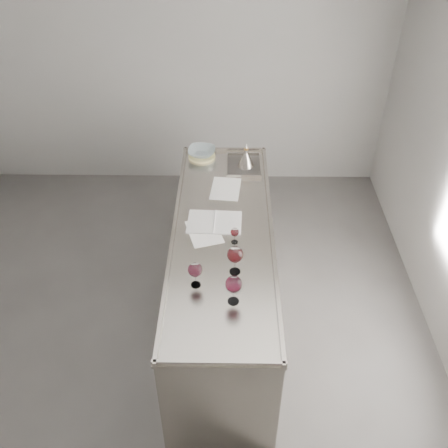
{
  "coord_description": "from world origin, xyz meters",
  "views": [
    {
      "loc": [
        0.55,
        -2.6,
        3.33
      ],
      "look_at": [
        0.51,
        0.29,
        1.02
      ],
      "focal_mm": 40.0,
      "sensor_mm": 36.0,
      "label": 1
    }
  ],
  "objects_px": {
    "wine_funnel": "(246,159)",
    "wine_glass_small": "(235,233)",
    "wine_glass_left": "(195,270)",
    "wine_glass_middle": "(235,255)",
    "wine_glass_right": "(234,285)",
    "notebook": "(214,222)",
    "counter": "(223,276)",
    "ceramic_bowl": "(202,152)"
  },
  "relations": [
    {
      "from": "wine_glass_small",
      "to": "notebook",
      "type": "relative_size",
      "value": 0.3
    },
    {
      "from": "wine_glass_small",
      "to": "ceramic_bowl",
      "type": "distance_m",
      "value": 1.24
    },
    {
      "from": "counter",
      "to": "wine_glass_middle",
      "type": "xyz_separation_m",
      "value": [
        0.09,
        -0.43,
        0.62
      ]
    },
    {
      "from": "wine_glass_left",
      "to": "wine_glass_middle",
      "type": "xyz_separation_m",
      "value": [
        0.26,
        0.13,
        0.02
      ]
    },
    {
      "from": "wine_glass_small",
      "to": "ceramic_bowl",
      "type": "relative_size",
      "value": 0.51
    },
    {
      "from": "notebook",
      "to": "wine_glass_middle",
      "type": "bearing_deg",
      "value": -71.56
    },
    {
      "from": "wine_funnel",
      "to": "wine_glass_small",
      "type": "bearing_deg",
      "value": -95.6
    },
    {
      "from": "wine_glass_small",
      "to": "wine_funnel",
      "type": "xyz_separation_m",
      "value": [
        0.1,
        1.05,
        -0.02
      ]
    },
    {
      "from": "notebook",
      "to": "wine_funnel",
      "type": "bearing_deg",
      "value": 75.09
    },
    {
      "from": "wine_glass_left",
      "to": "wine_funnel",
      "type": "height_order",
      "value": "wine_funnel"
    },
    {
      "from": "counter",
      "to": "wine_funnel",
      "type": "distance_m",
      "value": 1.09
    },
    {
      "from": "wine_glass_small",
      "to": "counter",
      "type": "bearing_deg",
      "value": 125.91
    },
    {
      "from": "wine_funnel",
      "to": "wine_glass_middle",
      "type": "bearing_deg",
      "value": -94.3
    },
    {
      "from": "ceramic_bowl",
      "to": "wine_glass_right",
      "type": "bearing_deg",
      "value": -80.82
    },
    {
      "from": "wine_glass_right",
      "to": "ceramic_bowl",
      "type": "distance_m",
      "value": 1.81
    },
    {
      "from": "wine_glass_left",
      "to": "ceramic_bowl",
      "type": "height_order",
      "value": "wine_glass_left"
    },
    {
      "from": "wine_glass_small",
      "to": "wine_glass_left",
      "type": "bearing_deg",
      "value": -120.52
    },
    {
      "from": "wine_funnel",
      "to": "wine_glass_right",
      "type": "bearing_deg",
      "value": -93.96
    },
    {
      "from": "wine_glass_middle",
      "to": "notebook",
      "type": "relative_size",
      "value": 0.51
    },
    {
      "from": "wine_glass_middle",
      "to": "wine_funnel",
      "type": "xyz_separation_m",
      "value": [
        0.1,
        1.36,
        -0.08
      ]
    },
    {
      "from": "wine_glass_left",
      "to": "counter",
      "type": "bearing_deg",
      "value": 73.31
    },
    {
      "from": "counter",
      "to": "ceramic_bowl",
      "type": "bearing_deg",
      "value": 100.93
    },
    {
      "from": "notebook",
      "to": "wine_funnel",
      "type": "relative_size",
      "value": 1.9
    },
    {
      "from": "wine_glass_middle",
      "to": "notebook",
      "type": "distance_m",
      "value": 0.58
    },
    {
      "from": "notebook",
      "to": "wine_glass_small",
      "type": "bearing_deg",
      "value": -53.31
    },
    {
      "from": "notebook",
      "to": "ceramic_bowl",
      "type": "distance_m",
      "value": 0.99
    },
    {
      "from": "wine_glass_small",
      "to": "notebook",
      "type": "xyz_separation_m",
      "value": [
        -0.15,
        0.23,
        -0.08
      ]
    },
    {
      "from": "counter",
      "to": "wine_glass_small",
      "type": "height_order",
      "value": "wine_glass_small"
    },
    {
      "from": "counter",
      "to": "ceramic_bowl",
      "type": "relative_size",
      "value": 9.75
    },
    {
      "from": "wine_glass_right",
      "to": "notebook",
      "type": "bearing_deg",
      "value": 100.13
    },
    {
      "from": "wine_glass_middle",
      "to": "ceramic_bowl",
      "type": "relative_size",
      "value": 0.87
    },
    {
      "from": "wine_funnel",
      "to": "counter",
      "type": "bearing_deg",
      "value": -101.74
    },
    {
      "from": "wine_glass_right",
      "to": "wine_funnel",
      "type": "height_order",
      "value": "wine_funnel"
    },
    {
      "from": "wine_glass_right",
      "to": "notebook",
      "type": "height_order",
      "value": "wine_glass_right"
    },
    {
      "from": "wine_glass_left",
      "to": "wine_glass_middle",
      "type": "bearing_deg",
      "value": 26.42
    },
    {
      "from": "wine_glass_small",
      "to": "wine_glass_middle",
      "type": "bearing_deg",
      "value": -89.87
    },
    {
      "from": "counter",
      "to": "wine_glass_left",
      "type": "relative_size",
      "value": 12.87
    },
    {
      "from": "counter",
      "to": "wine_glass_right",
      "type": "height_order",
      "value": "wine_glass_right"
    },
    {
      "from": "wine_glass_left",
      "to": "wine_glass_middle",
      "type": "relative_size",
      "value": 0.87
    },
    {
      "from": "counter",
      "to": "ceramic_bowl",
      "type": "height_order",
      "value": "ceramic_bowl"
    },
    {
      "from": "wine_glass_small",
      "to": "wine_funnel",
      "type": "relative_size",
      "value": 0.56
    },
    {
      "from": "wine_funnel",
      "to": "ceramic_bowl",
      "type": "bearing_deg",
      "value": 159.67
    }
  ]
}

